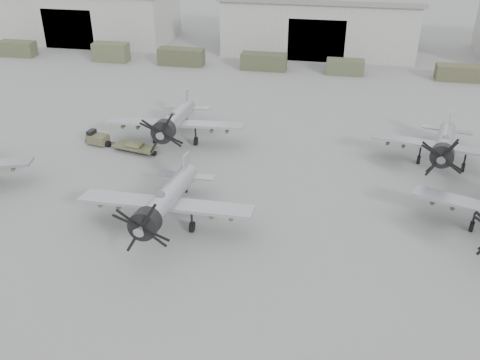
# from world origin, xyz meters

# --- Properties ---
(ground) EXTENTS (220.00, 220.00, 0.00)m
(ground) POSITION_xyz_m (0.00, 0.00, 0.00)
(ground) COLOR slate
(ground) RESTS_ON ground
(hangar_left) EXTENTS (29.00, 14.80, 8.70)m
(hangar_left) POSITION_xyz_m (-38.00, 61.96, 4.37)
(hangar_left) COLOR #A3A299
(hangar_left) RESTS_ON ground
(hangar_center) EXTENTS (29.00, 14.80, 8.70)m
(hangar_center) POSITION_xyz_m (0.00, 61.96, 4.37)
(hangar_center) COLOR #A3A299
(hangar_center) RESTS_ON ground
(support_truck_0) EXTENTS (5.29, 2.20, 2.16)m
(support_truck_0) POSITION_xyz_m (-43.86, 50.00, 1.08)
(support_truck_0) COLOR #40452D
(support_truck_0) RESTS_ON ground
(support_truck_1) EXTENTS (5.06, 2.20, 2.62)m
(support_truck_1) POSITION_xyz_m (-29.08, 50.00, 1.31)
(support_truck_1) COLOR #454B31
(support_truck_1) RESTS_ON ground
(support_truck_2) EXTENTS (6.44, 2.20, 2.33)m
(support_truck_2) POSITION_xyz_m (-18.57, 50.00, 1.17)
(support_truck_2) COLOR #3A3D28
(support_truck_2) RESTS_ON ground
(support_truck_3) EXTENTS (6.27, 2.20, 2.24)m
(support_truck_3) POSITION_xyz_m (-6.77, 50.00, 1.12)
(support_truck_3) COLOR #3A3F29
(support_truck_3) RESTS_ON ground
(support_truck_4) EXTENTS (5.02, 2.20, 1.96)m
(support_truck_4) POSITION_xyz_m (4.30, 50.00, 0.98)
(support_truck_4) COLOR #41482F
(support_truck_4) RESTS_ON ground
(support_truck_5) EXTENTS (6.67, 2.20, 2.00)m
(support_truck_5) POSITION_xyz_m (19.35, 50.00, 1.00)
(support_truck_5) COLOR #40412A
(support_truck_5) RESTS_ON ground
(aircraft_mid_1) EXTENTS (12.98, 11.68, 5.23)m
(aircraft_mid_1) POSITION_xyz_m (-8.27, 9.79, 2.38)
(aircraft_mid_1) COLOR #9A9CA3
(aircraft_mid_1) RESTS_ON ground
(aircraft_far_0) EXTENTS (13.58, 12.22, 5.42)m
(aircraft_far_0) POSITION_xyz_m (-11.85, 24.26, 2.47)
(aircraft_far_0) COLOR #9D9FA5
(aircraft_far_0) RESTS_ON ground
(aircraft_far_1) EXTENTS (12.84, 11.55, 5.10)m
(aircraft_far_1) POSITION_xyz_m (13.20, 23.82, 2.32)
(aircraft_far_1) COLOR gray
(aircraft_far_1) RESTS_ON ground
(tug_trailer) EXTENTS (7.44, 2.87, 1.47)m
(tug_trailer) POSITION_xyz_m (-17.75, 22.48, 0.55)
(tug_trailer) COLOR #4A4A30
(tug_trailer) RESTS_ON ground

